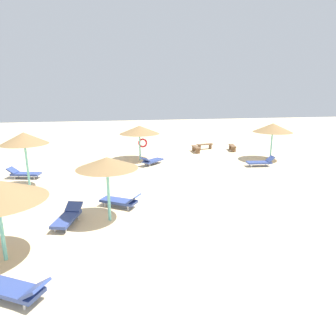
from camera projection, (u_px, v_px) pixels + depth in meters
ground_plane at (180, 211)px, 13.52m from camera, size 80.00×80.00×0.00m
parasol_0 at (107, 163)px, 11.94m from camera, size 2.46×2.46×2.68m
parasol_2 at (273, 128)px, 22.46m from camera, size 2.91×2.91×2.81m
parasol_3 at (24, 138)px, 15.81m from camera, size 2.46×2.46×3.09m
parasol_4 at (140, 130)px, 22.47m from camera, size 3.00×3.00×2.63m
lounger_0 at (68, 217)px, 12.13m from camera, size 1.12×2.01×0.64m
lounger_2 at (261, 162)px, 21.16m from camera, size 1.93×0.82×0.74m
lounger_3 at (24, 173)px, 18.31m from camera, size 1.99×1.05×0.69m
lounger_4 at (152, 161)px, 21.57m from camera, size 1.84×1.75×0.68m
lounger_5 at (121, 201)px, 13.84m from camera, size 1.94×1.54×0.71m
lounger_6 at (16, 289)px, 7.74m from camera, size 1.97×1.49×0.67m
bench_0 at (205, 145)px, 27.10m from camera, size 1.55×0.69×0.49m
bench_1 at (232, 147)px, 26.48m from camera, size 0.66×1.55×0.49m
bench_2 at (196, 148)px, 25.84m from camera, size 0.42×1.50×0.49m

